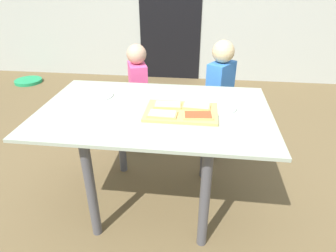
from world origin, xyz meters
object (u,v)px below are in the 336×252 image
(pizza_slice_far_left, at_px, (168,105))
(pizza_slice_near_left, at_px, (162,114))
(child_left, at_px, (138,92))
(dining_table, at_px, (155,126))
(plate_white_right, at_px, (219,107))
(pizza_slice_far_right, at_px, (196,106))
(cutting_board, at_px, (181,112))
(plate_white_left, at_px, (97,96))
(child_right, at_px, (220,93))
(garden_hose_coil, at_px, (28,81))
(pizza_slice_near_right, at_px, (198,115))

(pizza_slice_far_left, xyz_separation_m, pizza_slice_near_left, (-0.02, -0.13, 0.00))
(child_left, bearing_deg, pizza_slice_near_left, -68.32)
(dining_table, height_order, child_left, child_left)
(pizza_slice_near_left, xyz_separation_m, plate_white_right, (0.34, 0.18, -0.02))
(pizza_slice_far_left, bearing_deg, pizza_slice_far_right, 1.72)
(cutting_board, height_order, child_left, child_left)
(cutting_board, relative_size, plate_white_left, 2.04)
(pizza_slice_far_right, height_order, child_right, child_right)
(dining_table, distance_m, pizza_slice_far_left, 0.17)
(pizza_slice_far_right, bearing_deg, plate_white_right, 15.88)
(plate_white_right, bearing_deg, pizza_slice_near_left, -152.08)
(cutting_board, xyz_separation_m, child_right, (0.27, 0.73, -0.16))
(cutting_board, relative_size, garden_hose_coil, 1.12)
(cutting_board, relative_size, pizza_slice_far_right, 2.44)
(dining_table, xyz_separation_m, child_left, (-0.27, 0.73, -0.07))
(pizza_slice_near_right, relative_size, pizza_slice_far_right, 1.00)
(pizza_slice_far_right, xyz_separation_m, plate_white_right, (0.14, 0.04, -0.02))
(pizza_slice_near_left, xyz_separation_m, garden_hose_coil, (-2.40, 2.40, -0.76))
(plate_white_right, bearing_deg, garden_hose_coil, 141.04)
(cutting_board, bearing_deg, garden_hose_coil, 137.21)
(dining_table, distance_m, plate_white_left, 0.47)
(dining_table, bearing_deg, cutting_board, -11.76)
(pizza_slice_far_left, height_order, plate_white_right, pizza_slice_far_left)
(pizza_slice_far_left, relative_size, pizza_slice_far_right, 0.97)
(dining_table, bearing_deg, pizza_slice_far_right, 6.42)
(pizza_slice_far_right, height_order, garden_hose_coil, pizza_slice_far_right)
(cutting_board, height_order, plate_white_right, cutting_board)
(pizza_slice_near_right, height_order, child_left, child_left)
(pizza_slice_near_left, xyz_separation_m, child_left, (-0.33, 0.84, -0.22))
(dining_table, xyz_separation_m, pizza_slice_far_right, (0.26, 0.03, 0.14))
(pizza_slice_far_right, height_order, plate_white_right, pizza_slice_far_right)
(cutting_board, relative_size, plate_white_right, 2.04)
(pizza_slice_near_left, xyz_separation_m, child_right, (0.37, 0.80, -0.17))
(dining_table, xyz_separation_m, pizza_slice_far_left, (0.08, 0.02, 0.14))
(plate_white_left, bearing_deg, child_right, 31.65)
(pizza_slice_far_left, bearing_deg, cutting_board, -33.49)
(plate_white_right, bearing_deg, child_left, 135.56)
(plate_white_left, height_order, child_right, child_right)
(child_left, bearing_deg, plate_white_right, -44.44)
(dining_table, bearing_deg, pizza_slice_far_left, 16.38)
(pizza_slice_far_right, xyz_separation_m, child_right, (0.18, 0.66, -0.17))
(pizza_slice_near_right, relative_size, plate_white_left, 0.84)
(cutting_board, xyz_separation_m, plate_white_right, (0.23, 0.11, -0.00))
(pizza_slice_near_right, xyz_separation_m, plate_white_right, (0.13, 0.17, -0.02))
(cutting_board, distance_m, plate_white_right, 0.26)
(child_left, bearing_deg, plate_white_left, -105.51)
(plate_white_left, bearing_deg, pizza_slice_near_right, -20.46)
(pizza_slice_near_right, bearing_deg, cutting_board, 147.45)
(pizza_slice_near_right, distance_m, child_left, 1.02)
(pizza_slice_near_left, bearing_deg, garden_hose_coil, 135.09)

